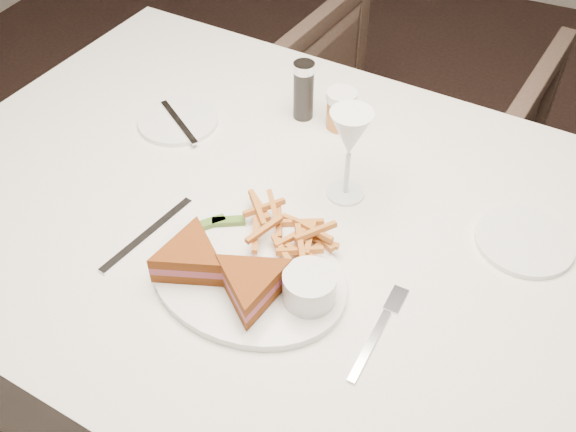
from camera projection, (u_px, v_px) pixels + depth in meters
The scene contains 3 objects.
table at pixel (298, 342), 1.36m from camera, with size 1.42×0.94×0.75m, color silver.
chair_far at pixel (404, 128), 1.92m from camera, with size 0.69×0.65×0.71m, color #48362C.
table_setting at pixel (279, 223), 1.04m from camera, with size 0.85×0.66×0.18m.
Camera 1 is at (0.02, -0.81, 1.53)m, focal length 40.00 mm.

